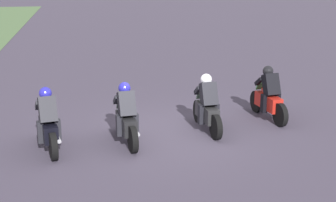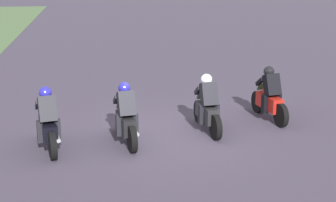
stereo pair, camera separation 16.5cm
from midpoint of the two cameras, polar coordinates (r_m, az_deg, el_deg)
The scene contains 5 objects.
ground_plane at distance 13.24m, azimuth 0.45°, elevation -3.73°, with size 120.00×120.00×0.00m, color #413A4A.
rider_lane_a at distance 14.56m, azimuth 11.61°, elevation 0.34°, with size 2.04×0.59×1.51m.
rider_lane_b at distance 13.36m, azimuth 4.79°, elevation -0.79°, with size 2.04×0.57×1.51m.
rider_lane_c at distance 12.52m, azimuth -4.34°, elevation -1.94°, with size 2.04×0.59×1.51m.
rider_lane_d at distance 12.37m, azimuth -12.90°, elevation -2.54°, with size 2.02×0.64×1.51m.
Camera 2 is at (-12.35, 1.71, 4.45)m, focal length 54.51 mm.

